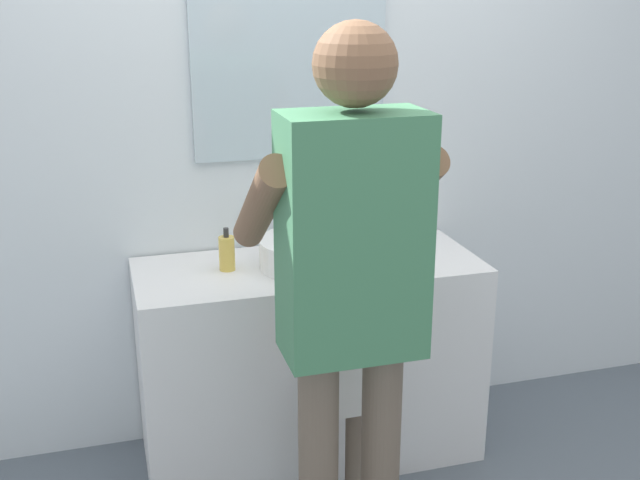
{
  "coord_description": "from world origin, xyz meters",
  "views": [
    {
      "loc": [
        -0.74,
        -2.41,
        1.85
      ],
      "look_at": [
        0.0,
        0.15,
        0.97
      ],
      "focal_mm": 43.62,
      "sensor_mm": 36.0,
      "label": 1
    }
  ],
  "objects_px": {
    "toothbrush_cup": "(397,243)",
    "adult_parent": "(350,272)",
    "soap_bottle": "(227,253)",
    "child_toddler": "(340,376)"
  },
  "relations": [
    {
      "from": "soap_bottle",
      "to": "child_toddler",
      "type": "height_order",
      "value": "soap_bottle"
    },
    {
      "from": "soap_bottle",
      "to": "adult_parent",
      "type": "bearing_deg",
      "value": -71.92
    },
    {
      "from": "soap_bottle",
      "to": "child_toddler",
      "type": "bearing_deg",
      "value": -54.06
    },
    {
      "from": "soap_bottle",
      "to": "adult_parent",
      "type": "xyz_separation_m",
      "value": [
        0.24,
        -0.74,
        0.17
      ]
    },
    {
      "from": "toothbrush_cup",
      "to": "adult_parent",
      "type": "xyz_separation_m",
      "value": [
        -0.43,
        -0.72,
        0.18
      ]
    },
    {
      "from": "toothbrush_cup",
      "to": "soap_bottle",
      "type": "xyz_separation_m",
      "value": [
        -0.68,
        0.02,
        0.02
      ]
    },
    {
      "from": "soap_bottle",
      "to": "child_toddler",
      "type": "relative_size",
      "value": 0.18
    },
    {
      "from": "soap_bottle",
      "to": "child_toddler",
      "type": "xyz_separation_m",
      "value": [
        0.31,
        -0.43,
        -0.34
      ]
    },
    {
      "from": "child_toddler",
      "to": "adult_parent",
      "type": "xyz_separation_m",
      "value": [
        -0.07,
        -0.31,
        0.51
      ]
    },
    {
      "from": "toothbrush_cup",
      "to": "adult_parent",
      "type": "bearing_deg",
      "value": -121.19
    }
  ]
}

